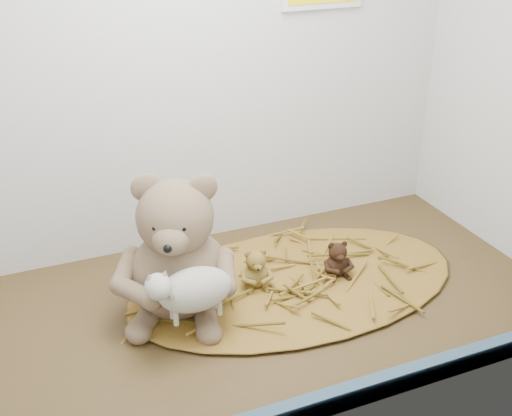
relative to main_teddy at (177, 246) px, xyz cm
name	(u,v)px	position (x,y,z in cm)	size (l,w,h in cm)	color
alcove_shell	(219,60)	(10.24, 4.25, 31.23)	(120.40, 60.20, 90.40)	#3A2A14
front_rail	(312,407)	(10.24, -33.55, -11.97)	(119.28, 2.20, 3.60)	#3A596F
straw_bed	(296,281)	(23.61, -0.67, -13.11)	(68.17, 39.58, 1.32)	brown
main_teddy	(177,246)	(0.00, 0.00, 0.00)	(22.20, 23.44, 27.53)	#836D51
toy_lamb	(195,290)	(0.00, -9.87, -3.20)	(16.74, 10.21, 10.81)	#BBB8A8
mini_teddy_tan	(256,267)	(15.37, 0.63, -8.47)	(6.41, 6.77, 7.95)	olive
mini_teddy_brown	(337,257)	(31.85, -1.97, -8.70)	(6.05, 6.38, 7.50)	black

